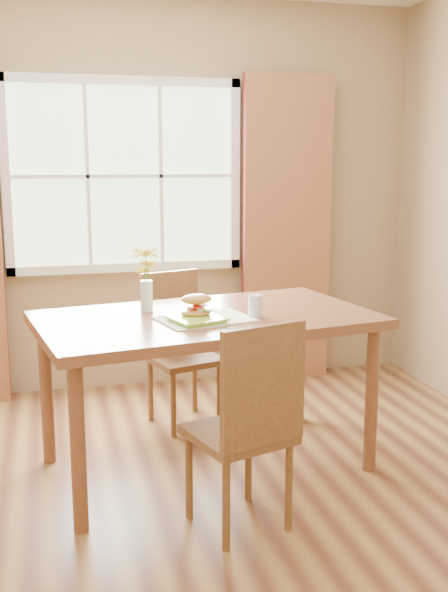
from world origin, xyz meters
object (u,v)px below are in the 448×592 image
chair_near (249,419)px  croissant_sandwich (196,306)px  dining_table (207,331)px  chair_far (178,341)px  flower_vase (146,273)px  water_glass (255,306)px

chair_near → croissant_sandwich: 0.72m
dining_table → chair_far: bearing=82.4°
chair_far → flower_vase: flower_vase is taller
dining_table → chair_near: 0.73m
chair_far → water_glass: water_glass is taller
dining_table → croissant_sandwich: bearing=-136.2°
water_glass → chair_far: bearing=107.9°
chair_near → flower_vase: flower_vase is taller
croissant_sandwich → chair_far: bearing=89.5°
dining_table → water_glass: size_ratio=16.30×
chair_far → water_glass: bearing=-88.9°
croissant_sandwich → water_glass: size_ratio=1.45×
flower_vase → croissant_sandwich: bearing=-51.5°
croissant_sandwich → flower_vase: flower_vase is taller
water_glass → croissant_sandwich: bearing=180.0°
dining_table → croissant_sandwich: size_ratio=11.22×
chair_near → flower_vase: bearing=92.5°
dining_table → flower_vase: bearing=140.1°
croissant_sandwich → flower_vase: 0.36m
dining_table → chair_far: size_ratio=1.96×
chair_far → croissant_sandwich: (-0.05, -0.80, 0.39)m
dining_table → water_glass: 0.29m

